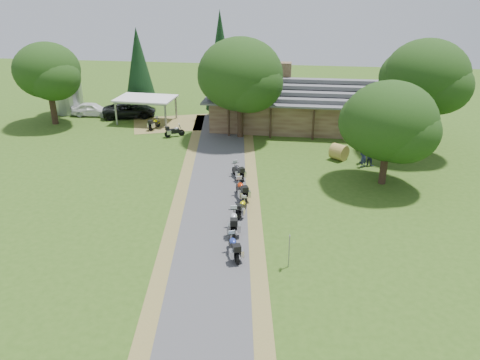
# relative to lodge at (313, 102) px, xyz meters

# --- Properties ---
(ground) EXTENTS (120.00, 120.00, 0.00)m
(ground) POSITION_rel_lodge_xyz_m (-6.00, -24.00, -2.45)
(ground) COLOR #315317
(ground) RESTS_ON ground
(driveway) EXTENTS (51.95, 51.95, 0.00)m
(driveway) POSITION_rel_lodge_xyz_m (-6.50, -20.00, -2.45)
(driveway) COLOR #414143
(driveway) RESTS_ON ground
(lodge) EXTENTS (21.40, 9.40, 4.90)m
(lodge) POSITION_rel_lodge_xyz_m (0.00, 0.00, 0.00)
(lodge) COLOR brown
(lodge) RESTS_ON ground
(silo) EXTENTS (3.45, 3.45, 6.49)m
(silo) POSITION_rel_lodge_xyz_m (-27.20, 1.62, 0.79)
(silo) COLOR gray
(silo) RESTS_ON ground
(carport) EXTENTS (6.17, 4.31, 2.58)m
(carport) POSITION_rel_lodge_xyz_m (-17.35, -0.75, -1.16)
(carport) COLOR white
(carport) RESTS_ON ground
(car_white_sedan) EXTENTS (2.63, 5.68, 1.86)m
(car_white_sedan) POSITION_rel_lodge_xyz_m (-24.06, 0.62, -1.52)
(car_white_sedan) COLOR white
(car_white_sedan) RESTS_ON ground
(car_dark_suv) EXTENTS (4.28, 6.63, 2.35)m
(car_dark_suv) POSITION_rel_lodge_xyz_m (-19.79, 0.64, -1.28)
(car_dark_suv) COLOR black
(car_dark_suv) RESTS_ON ground
(motorcycle_row_a) EXTENTS (1.27, 2.00, 1.31)m
(motorcycle_row_a) POSITION_rel_lodge_xyz_m (-4.48, -25.39, -1.80)
(motorcycle_row_a) COLOR #26399A
(motorcycle_row_a) RESTS_ON ground
(motorcycle_row_b) EXTENTS (0.98, 2.16, 1.42)m
(motorcycle_row_b) POSITION_rel_lodge_xyz_m (-4.88, -22.65, -1.74)
(motorcycle_row_b) COLOR #B9BDC1
(motorcycle_row_b) RESTS_ON ground
(motorcycle_row_c) EXTENTS (0.81, 1.76, 1.16)m
(motorcycle_row_c) POSITION_rel_lodge_xyz_m (-4.67, -20.46, -1.87)
(motorcycle_row_c) COLOR #C8C403
(motorcycle_row_c) RESTS_ON ground
(motorcycle_row_d) EXTENTS (1.43, 2.14, 1.40)m
(motorcycle_row_d) POSITION_rel_lodge_xyz_m (-5.02, -18.03, -1.75)
(motorcycle_row_d) COLOR red
(motorcycle_row_d) RESTS_ON ground
(motorcycle_row_e) EXTENTS (1.46, 1.94, 1.28)m
(motorcycle_row_e) POSITION_rel_lodge_xyz_m (-5.74, -14.60, -1.81)
(motorcycle_row_e) COLOR black
(motorcycle_row_e) RESTS_ON ground
(motorcycle_carport_a) EXTENTS (1.02, 1.84, 1.20)m
(motorcycle_carport_a) POSITION_rel_lodge_xyz_m (-15.81, -3.20, -1.85)
(motorcycle_carport_a) COLOR #E8E900
(motorcycle_carport_a) RESTS_ON ground
(motorcycle_carport_b) EXTENTS (1.80, 1.33, 1.19)m
(motorcycle_carport_b) POSITION_rel_lodge_xyz_m (-13.15, -5.33, -1.85)
(motorcycle_carport_b) COLOR gray
(motorcycle_carport_b) RESTS_ON ground
(person_a) EXTENTS (0.69, 0.69, 2.00)m
(person_a) POSITION_rel_lodge_xyz_m (3.97, -10.94, -1.45)
(person_a) COLOR navy
(person_a) RESTS_ON ground
(person_b) EXTENTS (0.69, 0.68, 1.98)m
(person_b) POSITION_rel_lodge_xyz_m (4.55, -10.48, -1.46)
(person_b) COLOR navy
(person_b) RESTS_ON ground
(person_c) EXTENTS (0.70, 0.77, 2.20)m
(person_c) POSITION_rel_lodge_xyz_m (4.06, -10.04, -1.35)
(person_c) COLOR navy
(person_c) RESTS_ON ground
(hay_bale) EXTENTS (1.76, 1.78, 1.32)m
(hay_bale) POSITION_rel_lodge_xyz_m (2.13, -9.49, -1.79)
(hay_bale) COLOR olive
(hay_bale) RESTS_ON ground
(sign_post) EXTENTS (0.35, 0.06, 1.92)m
(sign_post) POSITION_rel_lodge_xyz_m (-1.46, -26.02, -1.49)
(sign_post) COLOR gray
(sign_post) RESTS_ON ground
(oak_lodge_left) EXTENTS (7.79, 7.79, 9.69)m
(oak_lodge_left) POSITION_rel_lodge_xyz_m (-6.87, -4.65, 2.39)
(oak_lodge_left) COLOR #18330F
(oak_lodge_left) RESTS_ON ground
(oak_lodge_right) EXTENTS (6.84, 6.84, 10.89)m
(oak_lodge_right) POSITION_rel_lodge_xyz_m (8.88, -6.69, 2.99)
(oak_lodge_right) COLOR #18330F
(oak_lodge_right) RESTS_ON ground
(oak_driveway) EXTENTS (6.64, 6.64, 7.77)m
(oak_driveway) POSITION_rel_lodge_xyz_m (5.04, -14.10, 1.44)
(oak_driveway) COLOR #18330F
(oak_driveway) RESTS_ON ground
(oak_silo) EXTENTS (6.52, 6.52, 8.95)m
(oak_silo) POSITION_rel_lodge_xyz_m (-26.64, -2.83, 2.03)
(oak_silo) COLOR #18330F
(oak_silo) RESTS_ON ground
(cedar_near) EXTENTS (3.34, 3.34, 11.18)m
(cedar_near) POSITION_rel_lodge_xyz_m (-9.89, 2.25, 3.14)
(cedar_near) COLOR black
(cedar_near) RESTS_ON ground
(cedar_far) EXTENTS (3.56, 3.56, 9.18)m
(cedar_far) POSITION_rel_lodge_xyz_m (-19.46, 3.91, 2.14)
(cedar_far) COLOR black
(cedar_far) RESTS_ON ground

